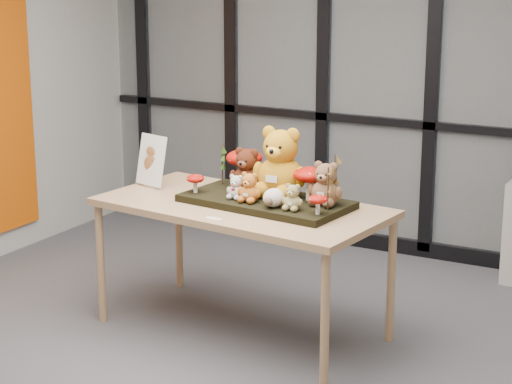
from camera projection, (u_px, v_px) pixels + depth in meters
The scene contains 23 objects.
floor at pixel (215, 362), 5.42m from camera, with size 5.00×5.00×0.00m, color #545459.
room_shell at pixel (212, 76), 5.00m from camera, with size 5.00×5.00×5.00m.
glass_partition at pixel (376, 74), 7.17m from camera, with size 4.90×0.06×2.78m.
display_table at pixel (242, 214), 5.69m from camera, with size 1.86×1.08×0.83m.
diorama_tray at pixel (266, 202), 5.65m from camera, with size 1.02×0.51×0.04m, color black.
bear_pooh_yellow at pixel (281, 158), 5.65m from camera, with size 0.36×0.33×0.47m, color #C58316, non-canonical shape.
bear_brown_medium at pixel (247, 168), 5.77m from camera, with size 0.23×0.21×0.30m, color #421A0C, non-canonical shape.
bear_tan_back at pixel (326, 181), 5.46m from camera, with size 0.22×0.20×0.29m, color brown, non-canonical shape.
bear_small_yellow at pixel (250, 186), 5.53m from camera, with size 0.15×0.14×0.20m, color #C56921, non-canonical shape.
bear_white_bow at pixel (236, 185), 5.61m from camera, with size 0.13×0.11×0.17m, color beige, non-canonical shape.
bear_beige_small at pixel (293, 196), 5.36m from camera, with size 0.13×0.12×0.17m, color #A08F55, non-canonical shape.
plush_cream_hedgehog at pixel (274, 197), 5.43m from camera, with size 0.09×0.09×0.12m, color silver, non-canonical shape.
mushroom_back_left at pixel (244, 166), 5.91m from camera, with size 0.23×0.23×0.26m, color #9B0C05, non-canonical shape.
mushroom_back_right at pixel (310, 182), 5.57m from camera, with size 0.20×0.20×0.23m, color #9B0C05, non-canonical shape.
mushroom_front_left at pixel (195, 183), 5.76m from camera, with size 0.11×0.11×0.13m, color #9B0C05, non-canonical shape.
mushroom_front_right at pixel (318, 204), 5.28m from camera, with size 0.11×0.11×0.13m, color #9B0C05, non-canonical shape.
sprig_green_far_left at pixel (222, 164), 5.96m from camera, with size 0.05×0.05×0.26m, color #133D0E, non-canonical shape.
sprig_green_mid_left at pixel (245, 168), 5.92m from camera, with size 0.05×0.05×0.23m, color #133D0E, non-canonical shape.
sprig_dry_far_right at pixel (335, 180), 5.46m from camera, with size 0.05×0.05×0.30m, color brown, non-canonical shape.
sprig_dry_mid_right at pixel (328, 189), 5.34m from camera, with size 0.05×0.05×0.26m, color brown, non-canonical shape.
sprig_green_centre at pixel (270, 173), 5.83m from camera, with size 0.05×0.05×0.20m, color #133D0E, non-canonical shape.
sign_holder at pixel (151, 162), 6.07m from camera, with size 0.25×0.13×0.34m.
label_card at pixel (214, 218), 5.36m from camera, with size 0.10×0.03×0.00m, color white.
Camera 1 is at (2.59, -4.28, 2.32)m, focal length 65.00 mm.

